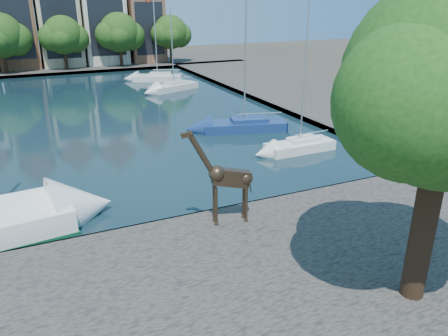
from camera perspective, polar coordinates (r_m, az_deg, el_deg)
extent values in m
plane|color=#38332B|center=(20.92, -10.97, -8.35)|extent=(160.00, 160.00, 0.00)
cube|color=black|center=(43.25, -18.80, 6.57)|extent=(38.00, 50.00, 0.08)
cube|color=#504C46|center=(15.22, -4.20, -19.67)|extent=(50.00, 14.00, 0.50)
cube|color=#504C46|center=(74.63, -21.77, 12.18)|extent=(60.00, 16.00, 0.50)
cube|color=#504C46|center=(51.76, 10.08, 9.90)|extent=(14.00, 52.00, 0.50)
cylinder|color=#332114|center=(15.94, 24.67, -6.72)|extent=(0.80, 0.80, 5.50)
sphere|color=#184413|center=(13.00, 23.67, 7.91)|extent=(4.48, 4.48, 4.48)
cube|color=brown|center=(73.93, -25.71, 16.85)|extent=(5.39, 9.00, 13.00)
cube|color=black|center=(69.46, -25.70, 16.69)|extent=(4.40, 0.05, 9.75)
cube|color=#C0AF89|center=(74.19, -20.83, 16.95)|extent=(5.88, 9.00, 11.50)
cube|color=black|center=(69.73, -20.50, 16.80)|extent=(4.80, 0.05, 8.62)
cube|color=beige|center=(74.97, -15.69, 17.74)|extent=(6.37, 9.00, 12.00)
cube|color=black|center=(70.56, -15.05, 17.62)|extent=(5.20, 0.05, 9.00)
cube|color=brown|center=(76.34, -10.61, 17.63)|extent=(5.39, 9.00, 10.50)
cube|color=black|center=(72.02, -9.67, 17.49)|extent=(4.40, 0.05, 7.88)
cylinder|color=#332114|center=(68.88, -26.72, 12.36)|extent=(0.50, 0.50, 3.20)
sphere|color=#173D12|center=(68.56, -27.20, 15.15)|extent=(6.00, 6.00, 6.00)
sphere|color=#173D12|center=(68.87, -25.58, 14.91)|extent=(4.50, 4.50, 4.50)
cylinder|color=#332114|center=(69.08, -19.98, 13.35)|extent=(0.50, 0.50, 3.20)
sphere|color=#173D12|center=(68.78, -20.32, 15.99)|extent=(5.40, 5.40, 5.40)
sphere|color=#173D12|center=(69.27, -18.91, 15.74)|extent=(4.05, 4.05, 4.05)
sphere|color=#173D12|center=(68.29, -21.54, 15.58)|extent=(3.78, 3.78, 3.78)
cylinder|color=#332114|center=(70.21, -13.31, 14.14)|extent=(0.50, 0.50, 3.20)
sphere|color=#173D12|center=(69.90, -13.55, 16.85)|extent=(5.80, 5.80, 5.80)
sphere|color=#173D12|center=(70.60, -12.12, 16.53)|extent=(4.35, 4.35, 4.35)
sphere|color=#173D12|center=(69.23, -14.80, 16.46)|extent=(4.06, 4.06, 4.06)
cylinder|color=#332114|center=(72.20, -6.90, 14.72)|extent=(0.50, 0.50, 3.20)
sphere|color=#173D12|center=(71.92, -7.02, 17.22)|extent=(5.20, 5.20, 5.20)
sphere|color=#173D12|center=(72.72, -5.85, 16.90)|extent=(3.90, 3.90, 3.90)
sphere|color=#173D12|center=(71.13, -8.05, 16.92)|extent=(3.64, 3.64, 3.64)
cylinder|color=#38291C|center=(19.79, -1.03, -5.03)|extent=(0.14, 0.14, 1.87)
cylinder|color=#38291C|center=(20.14, -1.30, -4.55)|extent=(0.14, 0.14, 1.87)
cylinder|color=#38291C|center=(20.14, 2.93, -4.57)|extent=(0.14, 0.14, 1.87)
cylinder|color=#38291C|center=(20.47, 2.60, -4.11)|extent=(0.14, 0.14, 1.87)
cube|color=#38291C|center=(19.62, 0.96, -1.27)|extent=(1.87, 0.79, 1.09)
cylinder|color=#38291C|center=(18.89, -2.90, 1.75)|extent=(1.23, 0.47, 1.94)
cube|color=#38291C|center=(18.49, -4.91, 4.36)|extent=(0.54, 0.25, 0.30)
cube|color=white|center=(31.35, 9.88, 2.95)|extent=(5.07, 1.87, 0.86)
cube|color=white|center=(31.26, 9.91, 3.45)|extent=(2.23, 1.28, 0.48)
cylinder|color=#B2B2B7|center=(30.19, 10.47, 11.85)|extent=(0.11, 0.11, 9.36)
cube|color=navy|center=(35.92, 2.65, 5.69)|extent=(7.14, 4.00, 0.94)
cube|color=navy|center=(35.84, 2.66, 6.17)|extent=(3.28, 2.35, 0.52)
cylinder|color=#B2B2B7|center=(34.81, 2.82, 15.06)|extent=(0.13, 0.13, 11.25)
cube|color=silver|center=(52.51, -6.59, 10.55)|extent=(6.38, 4.27, 0.90)
cube|color=silver|center=(52.46, -6.60, 10.87)|extent=(3.00, 2.38, 0.50)
cylinder|color=#B2B2B7|center=(51.87, -6.80, 15.46)|extent=(0.12, 0.12, 8.53)
cube|color=silver|center=(58.81, -8.67, 11.65)|extent=(6.52, 4.56, 1.00)
cube|color=silver|center=(58.75, -8.69, 11.97)|extent=(3.09, 2.51, 0.55)
cylinder|color=#B2B2B7|center=(58.19, -8.95, 16.54)|extent=(0.13, 0.13, 9.50)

